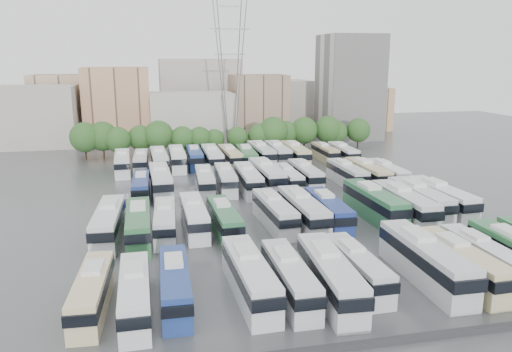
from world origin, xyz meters
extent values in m
plane|color=#424447|center=(0.00, 0.00, 0.00)|extent=(220.00, 220.00, 0.00)
cube|color=#2D2D30|center=(0.00, -33.00, 0.25)|extent=(56.00, 0.50, 0.50)
cylinder|color=black|center=(-29.25, 42.02, 1.27)|extent=(0.36, 0.36, 2.53)
sphere|color=#234C1E|center=(-29.25, 42.02, 4.70)|extent=(6.08, 6.08, 6.08)
cylinder|color=black|center=(-25.82, 42.75, 1.26)|extent=(0.36, 0.36, 2.51)
sphere|color=#234C1E|center=(-25.82, 42.75, 4.67)|extent=(6.03, 6.03, 6.03)
cylinder|color=black|center=(-22.76, 41.25, 1.10)|extent=(0.36, 0.36, 2.20)
sphere|color=#234C1E|center=(-22.76, 41.25, 4.08)|extent=(5.27, 5.27, 5.27)
cylinder|color=black|center=(-18.28, 42.83, 1.10)|extent=(0.36, 0.36, 2.20)
sphere|color=#234C1E|center=(-18.28, 42.83, 4.08)|extent=(5.28, 5.28, 5.28)
cylinder|color=black|center=(-14.54, 41.82, 1.26)|extent=(0.36, 0.36, 2.53)
sphere|color=#234C1E|center=(-14.54, 41.82, 4.70)|extent=(6.07, 6.07, 6.07)
cylinder|color=black|center=(-9.70, 41.32, 1.06)|extent=(0.36, 0.36, 2.11)
sphere|color=#234C1E|center=(-9.70, 41.32, 3.93)|extent=(5.08, 5.08, 5.08)
cylinder|color=black|center=(-6.08, 41.60, 1.02)|extent=(0.36, 0.36, 2.04)
sphere|color=#234C1E|center=(-6.08, 41.60, 3.78)|extent=(4.89, 4.89, 4.89)
cylinder|color=black|center=(-2.87, 42.19, 0.91)|extent=(0.36, 0.36, 1.81)
sphere|color=#234C1E|center=(-2.87, 42.19, 3.36)|extent=(4.35, 4.35, 4.35)
cylinder|color=black|center=(2.11, 41.90, 0.97)|extent=(0.36, 0.36, 1.94)
sphere|color=#234C1E|center=(2.11, 41.90, 3.60)|extent=(4.65, 4.65, 4.65)
cylinder|color=black|center=(6.96, 41.74, 1.06)|extent=(0.36, 0.36, 2.13)
sphere|color=#234C1E|center=(6.96, 41.74, 3.95)|extent=(5.11, 5.11, 5.11)
cylinder|color=black|center=(9.84, 41.17, 1.31)|extent=(0.36, 0.36, 2.62)
sphere|color=#234C1E|center=(9.84, 41.17, 4.86)|extent=(6.28, 6.28, 6.28)
cylinder|color=black|center=(13.08, 42.82, 1.11)|extent=(0.36, 0.36, 2.23)
sphere|color=#234C1E|center=(13.08, 42.82, 4.14)|extent=(5.35, 5.35, 5.35)
cylinder|color=black|center=(17.29, 42.52, 1.24)|extent=(0.36, 0.36, 2.49)
sphere|color=#234C1E|center=(17.29, 42.52, 4.62)|extent=(5.97, 5.97, 5.97)
cylinder|color=black|center=(22.84, 42.59, 1.26)|extent=(0.36, 0.36, 2.52)
sphere|color=#234C1E|center=(22.84, 42.59, 4.68)|extent=(6.05, 6.05, 6.05)
cylinder|color=black|center=(24.98, 42.84, 1.06)|extent=(0.36, 0.36, 2.12)
sphere|color=#234C1E|center=(24.98, 42.84, 3.94)|extent=(5.09, 5.09, 5.09)
cylinder|color=black|center=(30.27, 42.75, 1.14)|extent=(0.36, 0.36, 2.28)
sphere|color=#234C1E|center=(30.27, 42.75, 4.24)|extent=(5.47, 5.47, 5.47)
cube|color=#9E998E|center=(-42.00, 62.00, 7.00)|extent=(18.00, 14.00, 14.00)
cube|color=tan|center=(-24.00, 68.00, 9.00)|extent=(16.00, 12.00, 18.00)
cube|color=#ADA89E|center=(-6.00, 60.00, 6.00)|extent=(20.00, 14.00, 12.00)
cube|color=gray|center=(12.00, 66.00, 8.00)|extent=(14.00, 12.00, 16.00)
cube|color=gray|center=(-2.00, 80.00, 10.00)|extent=(22.00, 16.00, 20.00)
cube|color=tan|center=(-38.00, 78.00, 8.00)|extent=(16.00, 14.00, 16.00)
cube|color=#A39E93|center=(20.00, 78.00, 7.00)|extent=(18.00, 14.00, 14.00)
cube|color=tan|center=(44.00, 72.00, 6.00)|extent=(14.00, 12.00, 12.00)
cube|color=gray|center=(-14.00, 74.00, 5.00)|extent=(12.00, 10.00, 10.00)
cube|color=silver|center=(34.00, 58.00, 13.00)|extent=(14.00, 14.00, 26.00)
cylinder|color=slate|center=(0.00, 48.00, 17.00)|extent=(2.90, 2.91, 33.83)
cylinder|color=slate|center=(0.00, 52.00, 17.00)|extent=(2.90, 2.91, 33.83)
cylinder|color=slate|center=(4.00, 48.00, 17.00)|extent=(2.90, 2.91, 33.83)
cylinder|color=slate|center=(4.00, 52.00, 17.00)|extent=(2.90, 2.91, 33.83)
cube|color=slate|center=(2.00, 50.00, 31.28)|extent=(4.50, 0.30, 0.30)
cube|color=slate|center=(2.00, 50.00, 26.52)|extent=(9.00, 0.30, 0.30)
cube|color=slate|center=(2.00, 50.00, 21.08)|extent=(7.00, 0.30, 0.30)
cube|color=beige|center=(-21.56, -23.21, 1.54)|extent=(2.87, 10.98, 3.08)
cube|color=black|center=(-21.56, -23.35, 2.13)|extent=(2.99, 11.15, 0.91)
cube|color=silver|center=(-21.49, -21.85, 3.28)|extent=(1.69, 2.98, 0.40)
cube|color=silver|center=(-18.12, -24.39, 1.57)|extent=(2.52, 11.10, 3.14)
cube|color=black|center=(-18.12, -24.53, 2.17)|extent=(2.64, 11.27, 0.92)
cube|color=silver|center=(-18.14, -23.01, 3.34)|extent=(1.61, 2.98, 0.41)
cube|color=navy|center=(-14.82, -23.29, 1.57)|extent=(2.54, 11.09, 3.13)
cube|color=black|center=(-14.82, -23.43, 2.17)|extent=(2.65, 11.26, 0.92)
cube|color=silver|center=(-14.80, -21.91, 3.34)|extent=(1.62, 2.97, 0.41)
cube|color=silver|center=(-8.39, -23.53, 1.74)|extent=(3.04, 12.39, 3.49)
cube|color=black|center=(-8.38, -23.68, 2.41)|extent=(3.17, 12.58, 1.03)
cube|color=silver|center=(-8.44, -21.99, 3.71)|extent=(1.86, 3.34, 0.45)
cube|color=silver|center=(-4.99, -24.21, 1.62)|extent=(2.45, 11.47, 3.25)
cube|color=black|center=(-4.99, -24.35, 2.25)|extent=(2.56, 11.64, 0.96)
cube|color=silver|center=(-4.99, -22.78, 3.46)|extent=(1.63, 3.06, 0.42)
cube|color=silver|center=(-1.54, -24.91, 1.80)|extent=(3.35, 12.83, 3.60)
cube|color=black|center=(-1.55, -25.07, 2.49)|extent=(3.49, 13.03, 1.06)
cube|color=silver|center=(-1.46, -23.32, 3.83)|extent=(1.97, 3.48, 0.47)
cube|color=silver|center=(1.74, -23.20, 1.56)|extent=(2.54, 11.02, 3.11)
cube|color=black|center=(1.74, -23.34, 2.15)|extent=(2.66, 11.19, 0.92)
cube|color=silver|center=(1.71, -21.83, 3.31)|extent=(1.61, 2.96, 0.40)
cube|color=silver|center=(8.25, -23.79, 1.90)|extent=(3.01, 13.46, 3.80)
cube|color=black|center=(8.25, -23.96, 2.63)|extent=(3.14, 13.66, 1.12)
cube|color=silver|center=(8.27, -22.11, 4.05)|extent=(1.94, 3.60, 0.49)
cube|color=beige|center=(11.34, -24.67, 1.70)|extent=(2.90, 12.09, 3.41)
cube|color=black|center=(11.35, -24.82, 2.35)|extent=(3.03, 12.28, 1.00)
cube|color=silver|center=(11.30, -23.17, 3.63)|extent=(1.80, 3.25, 0.44)
cube|color=silver|center=(14.80, -23.03, 1.54)|extent=(2.40, 10.90, 3.08)
cube|color=black|center=(14.80, -23.17, 2.13)|extent=(2.51, 11.07, 0.91)
cube|color=silver|center=(14.79, -21.67, 3.28)|extent=(1.57, 2.91, 0.40)
cube|color=silver|center=(18.05, -22.33, 3.70)|extent=(1.77, 3.29, 0.45)
cube|color=silver|center=(-21.43, -6.08, 1.78)|extent=(3.30, 12.69, 3.56)
cube|color=black|center=(-21.44, -6.23, 2.46)|extent=(3.43, 12.88, 1.05)
cube|color=silver|center=(-21.36, -4.51, 3.79)|extent=(1.95, 3.44, 0.46)
cube|color=#2E6B3C|center=(-18.06, -7.23, 1.73)|extent=(2.64, 12.21, 3.46)
cube|color=black|center=(-18.06, -7.38, 2.39)|extent=(2.77, 12.39, 1.02)
cube|color=silver|center=(-18.06, -5.71, 3.68)|extent=(1.74, 3.26, 0.45)
cube|color=silver|center=(-15.05, -6.15, 1.58)|extent=(2.88, 11.27, 3.17)
cube|color=black|center=(-15.06, -6.29, 2.19)|extent=(3.00, 11.44, 0.93)
cube|color=silver|center=(-14.99, -4.76, 3.37)|extent=(1.72, 3.05, 0.41)
cube|color=silver|center=(-11.55, -5.24, 1.65)|extent=(2.65, 11.70, 3.30)
cube|color=black|center=(-11.55, -5.39, 2.28)|extent=(2.77, 11.87, 0.97)
cube|color=silver|center=(-11.58, -3.78, 3.52)|extent=(1.70, 3.13, 0.43)
cube|color=#2D6A42|center=(-8.19, -7.16, 1.62)|extent=(2.82, 11.49, 3.23)
cube|color=black|center=(-8.18, -7.31, 2.24)|extent=(2.94, 11.67, 0.95)
cube|color=silver|center=(-8.24, -5.74, 3.44)|extent=(1.72, 3.10, 0.42)
cube|color=silver|center=(-1.71, -5.89, 1.70)|extent=(3.10, 12.09, 3.40)
cube|color=black|center=(-1.70, -6.04, 2.35)|extent=(3.23, 12.28, 1.00)
cube|color=silver|center=(-1.78, -4.40, 3.62)|extent=(1.84, 3.27, 0.44)
cube|color=silver|center=(1.68, -6.67, 1.83)|extent=(3.06, 12.96, 3.65)
cube|color=black|center=(1.68, -6.83, 2.53)|extent=(3.19, 13.16, 1.07)
cube|color=silver|center=(1.64, -5.05, 3.89)|extent=(1.91, 3.48, 0.47)
cube|color=navy|center=(4.95, -6.65, 1.71)|extent=(2.77, 12.08, 3.41)
cube|color=black|center=(4.95, -6.81, 2.36)|extent=(2.90, 12.27, 1.00)
cube|color=silver|center=(4.98, -5.15, 3.63)|extent=(1.76, 3.24, 0.44)
cube|color=#2E6B42|center=(11.68, -5.52, 1.88)|extent=(3.27, 13.38, 3.77)
cube|color=black|center=(11.69, -5.68, 2.60)|extent=(3.41, 13.59, 1.11)
cube|color=silver|center=(11.63, -3.86, 4.01)|extent=(2.00, 3.61, 0.49)
cube|color=silver|center=(15.08, -6.94, 1.89)|extent=(2.86, 13.35, 3.78)
cube|color=black|center=(15.08, -7.11, 2.61)|extent=(2.99, 13.55, 1.11)
cube|color=silver|center=(15.08, -5.27, 4.03)|extent=(1.90, 3.56, 0.49)
cube|color=silver|center=(18.33, -5.10, 1.84)|extent=(2.78, 13.00, 3.68)
cube|color=black|center=(18.33, -5.26, 2.55)|extent=(2.91, 13.20, 1.08)
cube|color=silver|center=(18.34, -3.47, 3.92)|extent=(1.85, 3.47, 0.48)
cube|color=silver|center=(21.47, -5.06, 1.84)|extent=(3.27, 13.11, 3.69)
cube|color=black|center=(21.48, -5.22, 2.55)|extent=(3.41, 13.31, 1.08)
cube|color=silver|center=(21.41, -3.44, 3.92)|extent=(1.98, 3.54, 0.48)
cube|color=navy|center=(-17.96, 10.89, 1.55)|extent=(2.50, 10.96, 3.09)
cube|color=black|center=(-17.96, 10.76, 2.14)|extent=(2.61, 11.12, 0.91)
cube|color=silver|center=(-17.94, 12.26, 3.29)|extent=(1.60, 2.94, 0.40)
cube|color=silver|center=(-15.07, 12.43, 1.87)|extent=(3.31, 13.30, 3.74)
cube|color=black|center=(-15.07, 12.27, 2.59)|extent=(3.45, 13.51, 1.10)
cube|color=silver|center=(-15.14, 14.08, 3.98)|extent=(2.00, 3.59, 0.48)
cube|color=silver|center=(-8.33, 12.10, 1.63)|extent=(2.95, 11.58, 3.25)
cube|color=black|center=(-8.34, 11.96, 2.25)|extent=(3.07, 11.76, 0.96)
cube|color=silver|center=(-8.27, 13.54, 3.46)|extent=(1.76, 3.13, 0.42)
cube|color=silver|center=(-4.99, 12.57, 1.65)|extent=(2.97, 11.77, 3.31)
cube|color=black|center=(-4.99, 12.43, 2.29)|extent=(3.09, 11.95, 0.97)
cube|color=silver|center=(-4.92, 14.03, 3.52)|extent=(1.78, 3.18, 0.43)
cube|color=silver|center=(-1.68, 11.03, 1.77)|extent=(2.89, 12.51, 3.53)
cube|color=black|center=(-1.69, 10.87, 2.44)|extent=(3.01, 12.70, 1.04)
cube|color=silver|center=(-1.65, 12.59, 3.76)|extent=(1.83, 3.36, 0.46)
cube|color=silver|center=(1.60, 12.46, 1.89)|extent=(3.24, 13.45, 3.79)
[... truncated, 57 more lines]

